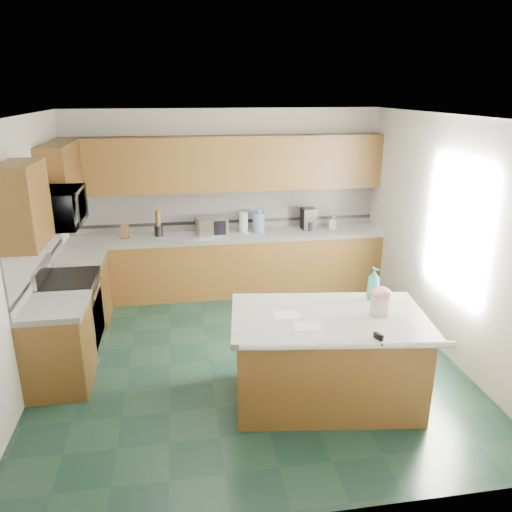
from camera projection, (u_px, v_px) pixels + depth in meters
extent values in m
plane|color=black|center=(248.00, 357.00, 5.79)|extent=(4.60, 4.60, 0.00)
plane|color=white|center=(247.00, 117.00, 4.92)|extent=(4.60, 4.60, 0.00)
cube|color=white|center=(226.00, 201.00, 7.53)|extent=(4.60, 0.04, 2.70)
cube|color=white|center=(299.00, 355.00, 3.18)|extent=(4.60, 0.04, 2.70)
cube|color=white|center=(19.00, 258.00, 5.01)|extent=(0.04, 4.60, 2.70)
cube|color=white|center=(448.00, 237.00, 5.70)|extent=(0.04, 4.60, 2.70)
cube|color=#37230E|center=(229.00, 265.00, 7.52)|extent=(4.60, 0.60, 0.86)
cube|color=white|center=(228.00, 236.00, 7.37)|extent=(4.60, 0.64, 0.06)
cube|color=#37230E|center=(226.00, 163.00, 7.16)|extent=(4.60, 0.33, 0.78)
cube|color=silver|center=(226.00, 209.00, 7.53)|extent=(4.60, 0.02, 0.63)
cube|color=black|center=(226.00, 222.00, 7.59)|extent=(4.60, 0.01, 0.05)
cube|color=#37230E|center=(83.00, 291.00, 6.55)|extent=(0.60, 0.82, 0.86)
cube|color=white|center=(79.00, 258.00, 6.41)|extent=(0.64, 0.82, 0.06)
cube|color=#37230E|center=(59.00, 348.00, 5.12)|extent=(0.60, 0.72, 0.86)
cube|color=white|center=(53.00, 307.00, 4.98)|extent=(0.64, 0.72, 0.06)
cube|color=silver|center=(38.00, 252.00, 5.56)|extent=(0.02, 2.30, 0.63)
cube|color=black|center=(41.00, 268.00, 5.62)|extent=(0.01, 2.30, 0.05)
cube|color=#37230E|center=(60.00, 175.00, 6.18)|extent=(0.33, 1.09, 0.78)
cube|color=#37230E|center=(23.00, 205.00, 4.62)|extent=(0.33, 0.72, 0.78)
cube|color=#B7B7BC|center=(72.00, 316.00, 5.81)|extent=(0.60, 0.76, 0.88)
cube|color=black|center=(98.00, 318.00, 5.87)|extent=(0.02, 0.68, 0.55)
cube|color=black|center=(67.00, 280.00, 5.67)|extent=(0.62, 0.78, 0.04)
cylinder|color=#B7B7BC|center=(98.00, 288.00, 5.75)|extent=(0.02, 0.66, 0.02)
cube|color=#B7B7BC|center=(42.00, 271.00, 5.59)|extent=(0.06, 0.76, 0.18)
imported|color=#B7B7BC|center=(58.00, 208.00, 5.40)|extent=(0.50, 0.73, 0.41)
cube|color=#37230E|center=(327.00, 361.00, 4.89)|extent=(1.86, 1.22, 0.86)
cube|color=white|center=(329.00, 318.00, 4.74)|extent=(1.97, 1.33, 0.06)
cylinder|color=white|center=(348.00, 346.00, 4.23)|extent=(1.84, 0.30, 0.06)
cylinder|color=beige|center=(380.00, 305.00, 4.72)|extent=(0.20, 0.20, 0.19)
ellipsoid|color=pink|center=(381.00, 293.00, 4.69)|extent=(0.20, 0.20, 0.12)
cylinder|color=tan|center=(381.00, 289.00, 4.67)|extent=(0.06, 0.02, 0.02)
sphere|color=tan|center=(378.00, 289.00, 4.67)|extent=(0.03, 0.03, 0.03)
sphere|color=tan|center=(384.00, 289.00, 4.68)|extent=(0.03, 0.03, 0.03)
imported|color=teal|center=(373.00, 284.00, 5.04)|extent=(0.17, 0.17, 0.34)
cube|color=white|center=(308.00, 326.00, 4.52)|extent=(0.27, 0.21, 0.00)
cube|color=white|center=(287.00, 315.00, 4.74)|extent=(0.26, 0.20, 0.00)
cube|color=black|center=(378.00, 338.00, 4.28)|extent=(0.06, 0.10, 0.09)
cylinder|color=black|center=(381.00, 343.00, 4.23)|extent=(0.02, 0.07, 0.02)
cube|color=#472814|center=(125.00, 231.00, 7.16)|extent=(0.11, 0.15, 0.21)
cylinder|color=black|center=(159.00, 231.00, 7.26)|extent=(0.12, 0.12, 0.15)
cylinder|color=#472814|center=(158.00, 218.00, 7.20)|extent=(0.07, 0.07, 0.23)
cube|color=#B7B7BC|center=(212.00, 226.00, 7.33)|extent=(0.47, 0.36, 0.25)
cube|color=black|center=(213.00, 228.00, 7.20)|extent=(0.39, 0.01, 0.21)
cylinder|color=white|center=(243.00, 222.00, 7.45)|extent=(0.13, 0.13, 0.30)
cylinder|color=#B7B7BC|center=(244.00, 231.00, 7.49)|extent=(0.20, 0.20, 0.01)
cylinder|color=#6D97C4|center=(259.00, 222.00, 7.44)|extent=(0.18, 0.18, 0.29)
cylinder|color=#6D97C4|center=(259.00, 211.00, 7.39)|extent=(0.08, 0.08, 0.04)
cube|color=black|center=(308.00, 219.00, 7.57)|extent=(0.21, 0.22, 0.33)
cylinder|color=black|center=(309.00, 226.00, 7.56)|extent=(0.14, 0.14, 0.14)
imported|color=white|center=(333.00, 222.00, 7.62)|extent=(0.13, 0.13, 0.20)
cylinder|color=red|center=(333.00, 215.00, 7.59)|extent=(0.02, 0.02, 0.03)
cube|color=white|center=(456.00, 229.00, 5.46)|extent=(0.02, 1.40, 1.10)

